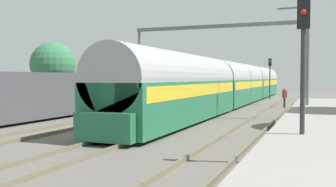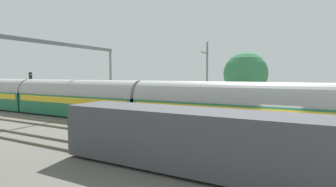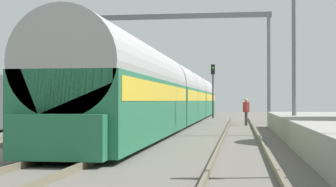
# 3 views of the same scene
# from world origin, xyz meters

# --- Properties ---
(ground) EXTENTS (120.00, 120.00, 0.00)m
(ground) POSITION_xyz_m (0.00, 0.00, 0.00)
(ground) COLOR #625E58
(track_far_west) EXTENTS (1.52, 60.00, 0.16)m
(track_far_west) POSITION_xyz_m (-6.55, 0.00, 0.08)
(track_far_west) COLOR #6D654F
(track_far_west) RESTS_ON ground
(track_west) EXTENTS (1.52, 60.00, 0.16)m
(track_west) POSITION_xyz_m (-2.18, 0.00, 0.08)
(track_west) COLOR #6D654F
(track_west) RESTS_ON ground
(track_east) EXTENTS (1.52, 60.00, 0.16)m
(track_east) POSITION_xyz_m (2.18, 0.00, 0.08)
(track_east) COLOR #6D654F
(track_east) RESTS_ON ground
(track_far_east) EXTENTS (1.52, 60.00, 0.16)m
(track_far_east) POSITION_xyz_m (6.55, 0.00, 0.08)
(track_far_east) COLOR #6D654F
(track_far_east) RESTS_ON ground
(platform) EXTENTS (4.40, 28.00, 0.90)m
(platform) POSITION_xyz_m (10.37, 2.00, 0.45)
(platform) COLOR gray
(platform) RESTS_ON ground
(passenger_train) EXTENTS (2.93, 49.20, 3.82)m
(passenger_train) POSITION_xyz_m (2.18, 20.14, 1.97)
(passenger_train) COLOR #236B47
(passenger_train) RESTS_ON ground
(freight_car) EXTENTS (2.80, 13.00, 2.70)m
(freight_car) POSITION_xyz_m (-6.55, 3.42, 1.47)
(freight_car) COLOR #47474C
(freight_car) RESTS_ON ground
(person_crossing) EXTENTS (0.42, 0.47, 1.73)m
(person_crossing) POSITION_xyz_m (6.90, 17.26, 1.03)
(person_crossing) COLOR #3A3A3A
(person_crossing) RESTS_ON ground
(railway_signal_far) EXTENTS (0.36, 0.30, 4.86)m
(railway_signal_far) POSITION_xyz_m (4.10, 30.92, 3.13)
(railway_signal_far) COLOR #2D2D33
(railway_signal_far) RESTS_ON ground
(catenary_gantry) EXTENTS (17.50, 0.28, 7.86)m
(catenary_gantry) POSITION_xyz_m (0.00, 21.02, 5.96)
(catenary_gantry) COLOR slate
(catenary_gantry) RESTS_ON ground
(catenary_pole_east_mid) EXTENTS (1.90, 0.20, 8.00)m
(catenary_pole_east_mid) POSITION_xyz_m (8.90, 7.99, 4.15)
(catenary_pole_east_mid) COLOR slate
(catenary_pole_east_mid) RESTS_ON ground
(tree_east_background) EXTENTS (5.04, 5.04, 7.17)m
(tree_east_background) POSITION_xyz_m (13.18, 4.79, 4.64)
(tree_east_background) COLOR #4C3826
(tree_east_background) RESTS_ON ground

